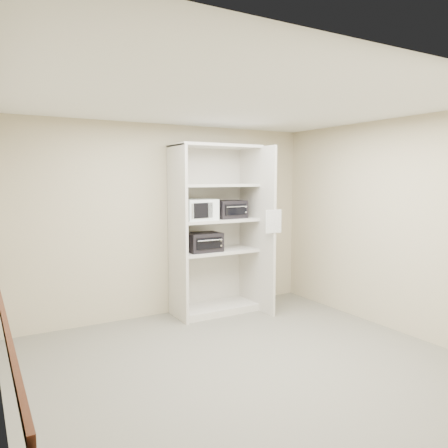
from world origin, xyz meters
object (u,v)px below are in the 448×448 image
shelving_unit (218,235)px  toaster_oven_upper (229,209)px  toaster_oven_lower (203,242)px  microwave (198,210)px

shelving_unit → toaster_oven_upper: 0.41m
toaster_oven_upper → toaster_oven_lower: bearing=178.7°
microwave → toaster_oven_upper: microwave is taller
shelving_unit → toaster_oven_lower: 0.28m
toaster_oven_lower → toaster_oven_upper: bearing=4.2°
microwave → toaster_oven_upper: bearing=-3.9°
shelving_unit → toaster_oven_lower: (-0.26, -0.04, -0.08)m
shelving_unit → toaster_oven_lower: shelving_unit is taller
shelving_unit → toaster_oven_upper: (0.17, -0.01, 0.37)m
shelving_unit → microwave: bearing=-174.7°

